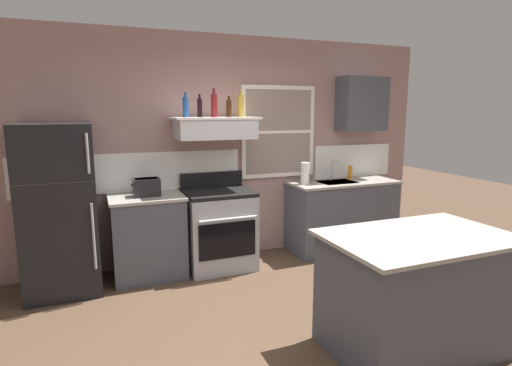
{
  "coord_description": "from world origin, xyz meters",
  "views": [
    {
      "loc": [
        -1.56,
        -2.55,
        1.82
      ],
      "look_at": [
        -0.05,
        1.2,
        1.1
      ],
      "focal_mm": 28.68,
      "sensor_mm": 36.0,
      "label": 1
    }
  ],
  "objects_px": {
    "stove_range": "(219,228)",
    "kitchen_island": "(416,292)",
    "bottle_red_label_wine": "(214,105)",
    "toaster": "(147,187)",
    "paper_towel_roll": "(305,173)",
    "refrigerator": "(60,210)",
    "dish_soap_bottle": "(350,172)",
    "bottle_blue_liqueur": "(186,107)",
    "bottle_brown_stout": "(229,108)",
    "bottle_balsamic_dark": "(200,108)",
    "bottle_champagne_gold_foil": "(241,105)"
  },
  "relations": [
    {
      "from": "bottle_blue_liqueur",
      "to": "bottle_red_label_wine",
      "type": "height_order",
      "value": "bottle_red_label_wine"
    },
    {
      "from": "stove_range",
      "to": "dish_soap_bottle",
      "type": "distance_m",
      "value": 1.96
    },
    {
      "from": "refrigerator",
      "to": "bottle_red_label_wine",
      "type": "distance_m",
      "value": 1.94
    },
    {
      "from": "refrigerator",
      "to": "bottle_red_label_wine",
      "type": "relative_size",
      "value": 5.35
    },
    {
      "from": "stove_range",
      "to": "bottle_red_label_wine",
      "type": "height_order",
      "value": "bottle_red_label_wine"
    },
    {
      "from": "bottle_balsamic_dark",
      "to": "dish_soap_bottle",
      "type": "height_order",
      "value": "bottle_balsamic_dark"
    },
    {
      "from": "bottle_red_label_wine",
      "to": "bottle_blue_liqueur",
      "type": "bearing_deg",
      "value": -178.56
    },
    {
      "from": "stove_range",
      "to": "bottle_red_label_wine",
      "type": "distance_m",
      "value": 1.42
    },
    {
      "from": "bottle_red_label_wine",
      "to": "bottle_champagne_gold_foil",
      "type": "distance_m",
      "value": 0.34
    },
    {
      "from": "bottle_brown_stout",
      "to": "dish_soap_bottle",
      "type": "distance_m",
      "value": 1.92
    },
    {
      "from": "refrigerator",
      "to": "bottle_brown_stout",
      "type": "height_order",
      "value": "bottle_brown_stout"
    },
    {
      "from": "bottle_blue_liqueur",
      "to": "paper_towel_roll",
      "type": "relative_size",
      "value": 0.99
    },
    {
      "from": "stove_range",
      "to": "paper_towel_roll",
      "type": "relative_size",
      "value": 4.04
    },
    {
      "from": "bottle_red_label_wine",
      "to": "toaster",
      "type": "bearing_deg",
      "value": -177.07
    },
    {
      "from": "refrigerator",
      "to": "bottle_brown_stout",
      "type": "distance_m",
      "value": 2.07
    },
    {
      "from": "toaster",
      "to": "bottle_balsamic_dark",
      "type": "height_order",
      "value": "bottle_balsamic_dark"
    },
    {
      "from": "toaster",
      "to": "bottle_red_label_wine",
      "type": "bearing_deg",
      "value": 2.93
    },
    {
      "from": "bottle_blue_liqueur",
      "to": "paper_towel_roll",
      "type": "height_order",
      "value": "bottle_blue_liqueur"
    },
    {
      "from": "refrigerator",
      "to": "paper_towel_roll",
      "type": "bearing_deg",
      "value": 1.24
    },
    {
      "from": "dish_soap_bottle",
      "to": "bottle_balsamic_dark",
      "type": "bearing_deg",
      "value": -178.75
    },
    {
      "from": "bottle_red_label_wine",
      "to": "kitchen_island",
      "type": "xyz_separation_m",
      "value": [
        0.92,
        -2.25,
        -1.42
      ]
    },
    {
      "from": "bottle_blue_liqueur",
      "to": "bottle_brown_stout",
      "type": "distance_m",
      "value": 0.49
    },
    {
      "from": "refrigerator",
      "to": "dish_soap_bottle",
      "type": "distance_m",
      "value": 3.54
    },
    {
      "from": "toaster",
      "to": "stove_range",
      "type": "relative_size",
      "value": 0.27
    },
    {
      "from": "bottle_red_label_wine",
      "to": "bottle_brown_stout",
      "type": "distance_m",
      "value": 0.17
    },
    {
      "from": "stove_range",
      "to": "dish_soap_bottle",
      "type": "relative_size",
      "value": 6.06
    },
    {
      "from": "bottle_brown_stout",
      "to": "paper_towel_roll",
      "type": "bearing_deg",
      "value": -1.4
    },
    {
      "from": "stove_range",
      "to": "kitchen_island",
      "type": "bearing_deg",
      "value": -67.21
    },
    {
      "from": "bottle_blue_liqueur",
      "to": "bottle_brown_stout",
      "type": "height_order",
      "value": "bottle_blue_liqueur"
    },
    {
      "from": "kitchen_island",
      "to": "bottle_balsamic_dark",
      "type": "bearing_deg",
      "value": 115.55
    },
    {
      "from": "bottle_blue_liqueur",
      "to": "bottle_balsamic_dark",
      "type": "xyz_separation_m",
      "value": [
        0.16,
        0.02,
        -0.01
      ]
    },
    {
      "from": "stove_range",
      "to": "kitchen_island",
      "type": "distance_m",
      "value": 2.35
    },
    {
      "from": "bottle_blue_liqueur",
      "to": "bottle_brown_stout",
      "type": "xyz_separation_m",
      "value": [
        0.49,
        -0.01,
        -0.02
      ]
    },
    {
      "from": "bottle_red_label_wine",
      "to": "bottle_balsamic_dark",
      "type": "bearing_deg",
      "value": 174.67
    },
    {
      "from": "toaster",
      "to": "paper_towel_roll",
      "type": "bearing_deg",
      "value": -0.0
    },
    {
      "from": "bottle_champagne_gold_foil",
      "to": "refrigerator",
      "type": "bearing_deg",
      "value": -175.45
    },
    {
      "from": "bottle_blue_liqueur",
      "to": "dish_soap_bottle",
      "type": "distance_m",
      "value": 2.37
    },
    {
      "from": "bottle_brown_stout",
      "to": "paper_towel_roll",
      "type": "height_order",
      "value": "bottle_brown_stout"
    },
    {
      "from": "paper_towel_roll",
      "to": "refrigerator",
      "type": "bearing_deg",
      "value": -178.76
    },
    {
      "from": "toaster",
      "to": "paper_towel_roll",
      "type": "height_order",
      "value": "paper_towel_roll"
    },
    {
      "from": "dish_soap_bottle",
      "to": "paper_towel_roll",
      "type": "bearing_deg",
      "value": -172.28
    },
    {
      "from": "bottle_red_label_wine",
      "to": "paper_towel_roll",
      "type": "xyz_separation_m",
      "value": [
        1.15,
        -0.04,
        -0.83
      ]
    },
    {
      "from": "paper_towel_roll",
      "to": "kitchen_island",
      "type": "relative_size",
      "value": 0.19
    },
    {
      "from": "bottle_red_label_wine",
      "to": "kitchen_island",
      "type": "distance_m",
      "value": 2.81
    },
    {
      "from": "bottle_balsamic_dark",
      "to": "kitchen_island",
      "type": "height_order",
      "value": "bottle_balsamic_dark"
    },
    {
      "from": "bottle_balsamic_dark",
      "to": "stove_range",
      "type": "bearing_deg",
      "value": -28.62
    },
    {
      "from": "refrigerator",
      "to": "dish_soap_bottle",
      "type": "bearing_deg",
      "value": 2.6
    },
    {
      "from": "bottle_red_label_wine",
      "to": "bottle_champagne_gold_foil",
      "type": "xyz_separation_m",
      "value": [
        0.34,
        0.06,
        -0.0
      ]
    },
    {
      "from": "bottle_brown_stout",
      "to": "bottle_red_label_wine",
      "type": "bearing_deg",
      "value": 174.53
    },
    {
      "from": "stove_range",
      "to": "bottle_balsamic_dark",
      "type": "height_order",
      "value": "bottle_balsamic_dark"
    }
  ]
}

